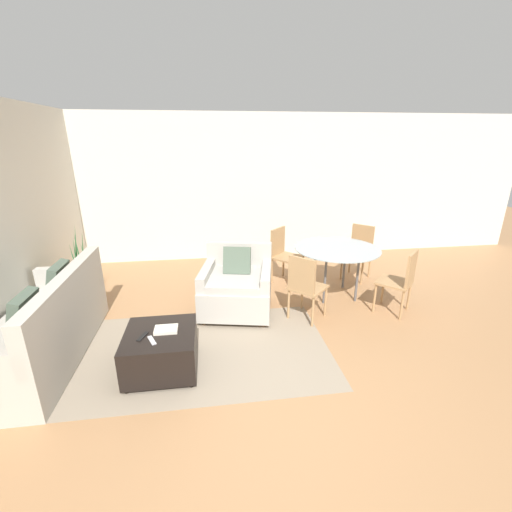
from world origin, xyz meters
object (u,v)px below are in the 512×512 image
book_stack (166,329)px  potted_plant (84,286)px  armchair (237,287)px  tv_remote_primary (152,340)px  tv_remote_secondary (143,336)px  dining_chair_far_left (283,251)px  ottoman (161,350)px  couch (45,331)px  dining_chair_near_right (402,278)px  dining_chair_near_left (305,284)px  dining_chair_far_right (359,248)px  dining_table (337,253)px

book_stack → potted_plant: (-1.38, 1.76, -0.22)m
armchair → tv_remote_primary: armchair is taller
tv_remote_secondary → dining_chair_far_left: (1.89, 2.19, 0.07)m
armchair → dining_chair_far_left: size_ratio=1.23×
tv_remote_primary → ottoman: bearing=68.3°
couch → armchair: (2.16, 0.78, 0.03)m
couch → dining_chair_near_right: size_ratio=2.26×
dining_chair_far_left → couch: bearing=-150.0°
book_stack → tv_remote_primary: 0.20m
ottoman → tv_remote_primary: 0.25m
ottoman → tv_remote_primary: (-0.06, -0.14, 0.20)m
book_stack → dining_chair_near_left: bearing=25.0°
ottoman → potted_plant: 2.22m
armchair → tv_remote_secondary: size_ratio=6.40×
book_stack → dining_chair_far_right: size_ratio=0.26×
potted_plant → dining_chair_near_right: 4.50m
tv_remote_secondary → dining_chair_far_right: 3.91m
tv_remote_secondary → dining_chair_near_left: dining_chair_near_left is taller
tv_remote_secondary → dining_chair_near_left: (1.89, 0.86, 0.07)m
dining_table → dining_chair_near_right: size_ratio=1.39×
couch → dining_chair_near_left: size_ratio=2.26×
dining_chair_far_left → dining_chair_far_right: 1.34m
book_stack → dining_table: dining_table is taller
couch → book_stack: size_ratio=8.77×
ottoman → book_stack: book_stack is taller
tv_remote_primary → dining_chair_far_right: (3.13, 2.28, 0.07)m
book_stack → potted_plant: 2.25m
dining_chair_near_left → dining_chair_far_right: size_ratio=1.00×
dining_table → dining_chair_near_left: dining_chair_near_left is taller
couch → dining_chair_far_left: (3.01, 1.73, 0.19)m
ottoman → dining_chair_far_left: dining_chair_far_left is taller
armchair → book_stack: size_ratio=4.76×
tv_remote_secondary → dining_chair_near_left: bearing=24.4°
ottoman → tv_remote_primary: bearing=-111.7°
dining_table → tv_remote_secondary: bearing=-149.2°
dining_chair_near_left → tv_remote_primary: bearing=-152.3°
potted_plant → dining_chair_near_left: (3.05, -0.98, 0.28)m
armchair → dining_table: 1.58m
book_stack → tv_remote_primary: book_stack is taller
tv_remote_primary → dining_chair_near_left: 2.03m
book_stack → dining_chair_near_left: dining_chair_near_left is taller
dining_table → dining_chair_far_right: dining_chair_far_right is taller
couch → book_stack: bearing=-16.0°
tv_remote_secondary → dining_chair_near_left: size_ratio=0.19×
tv_remote_secondary → dining_chair_far_right: bearing=34.2°
armchair → dining_chair_near_right: 2.23m
ottoman → potted_plant: (-1.31, 1.79, -0.00)m
potted_plant → dining_table: 3.76m
dining_chair_near_left → dining_chair_far_left: bearing=90.0°
dining_chair_near_left → dining_chair_far_left: (0.00, 1.34, 0.00)m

